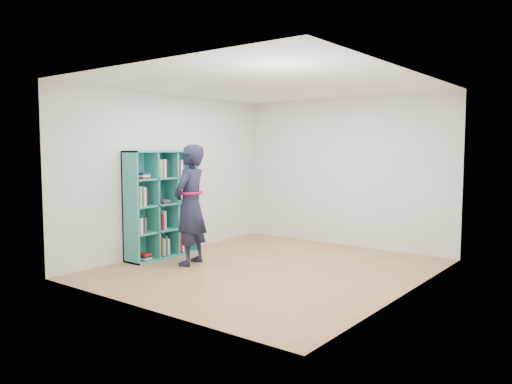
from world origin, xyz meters
The scene contains 9 objects.
floor centered at (0.00, 0.00, 0.00)m, with size 4.50×4.50×0.00m, color #946943.
ceiling centered at (0.00, 0.00, 2.60)m, with size 4.50×4.50×0.00m, color white.
wall_left centered at (-2.00, 0.00, 1.30)m, with size 0.02×4.50×2.60m, color silver.
wall_right centered at (2.00, 0.00, 1.30)m, with size 0.02×4.50×2.60m, color silver.
wall_back centered at (0.00, 2.25, 1.30)m, with size 4.00×0.02×2.60m, color silver.
wall_front centered at (0.00, -2.25, 1.30)m, with size 4.00×0.02×2.60m, color silver.
bookshelf centered at (-1.84, -0.39, 0.82)m, with size 0.37×1.26×1.68m.
person centered at (-1.08, -0.49, 0.89)m, with size 0.57×0.73×1.77m.
smartphone centered at (-1.23, -0.45, 1.00)m, with size 0.03×0.09×0.13m.
Camera 1 is at (4.12, -5.65, 1.71)m, focal length 35.00 mm.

